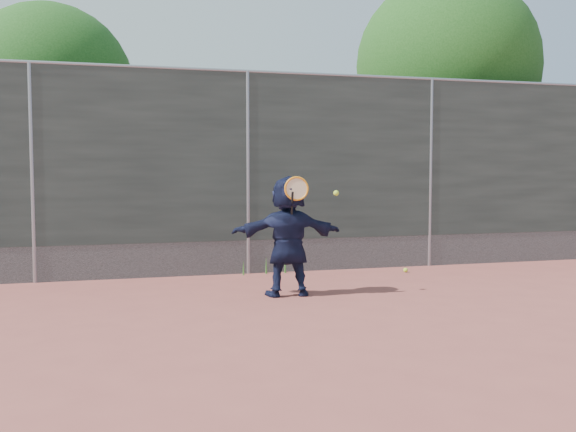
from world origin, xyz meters
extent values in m
plane|color=#9E4C42|center=(0.00, 0.00, 0.00)|extent=(80.00, 80.00, 0.00)
imported|color=#121733|center=(0.12, 1.69, 0.74)|extent=(1.40, 0.54, 1.48)
sphere|color=#BDE432|center=(2.33, 2.96, 0.03)|extent=(0.07, 0.07, 0.07)
cube|color=#38423D|center=(0.00, 3.50, 1.75)|extent=(20.00, 0.04, 2.50)
cube|color=slate|center=(0.00, 3.50, 0.25)|extent=(20.00, 0.03, 0.50)
cylinder|color=gray|center=(0.00, 3.50, 3.00)|extent=(20.00, 0.05, 0.05)
cylinder|color=gray|center=(-3.00, 3.50, 1.50)|extent=(0.06, 0.06, 3.00)
cylinder|color=gray|center=(0.00, 3.50, 1.50)|extent=(0.06, 0.06, 3.00)
cylinder|color=gray|center=(3.00, 3.50, 1.50)|extent=(0.06, 0.06, 3.00)
torus|color=orange|center=(0.17, 1.49, 1.32)|extent=(0.29, 0.06, 0.29)
cylinder|color=beige|center=(0.17, 1.49, 1.32)|extent=(0.25, 0.04, 0.25)
cylinder|color=black|center=(0.12, 1.51, 1.12)|extent=(0.05, 0.13, 0.33)
sphere|color=#BDE432|center=(0.69, 1.54, 1.27)|extent=(0.07, 0.07, 0.07)
cylinder|color=#382314|center=(4.50, 5.70, 1.30)|extent=(0.28, 0.28, 2.60)
sphere|color=#23561C|center=(4.50, 5.70, 3.59)|extent=(3.60, 3.60, 3.60)
sphere|color=#23561C|center=(5.22, 5.90, 3.23)|extent=(2.52, 2.52, 2.52)
cylinder|color=#382314|center=(-3.00, 6.50, 1.10)|extent=(0.28, 0.28, 2.20)
sphere|color=#23561C|center=(-3.00, 6.50, 3.03)|extent=(3.00, 3.00, 3.00)
sphere|color=#23561C|center=(-2.40, 6.70, 2.73)|extent=(2.10, 2.10, 2.10)
cone|color=#387226|center=(0.25, 3.38, 0.13)|extent=(0.03, 0.03, 0.26)
cone|color=#387226|center=(0.55, 3.40, 0.15)|extent=(0.03, 0.03, 0.30)
cone|color=#387226|center=(-0.10, 3.36, 0.11)|extent=(0.03, 0.03, 0.22)
camera|label=1|loc=(-1.96, -5.86, 1.53)|focal=40.00mm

